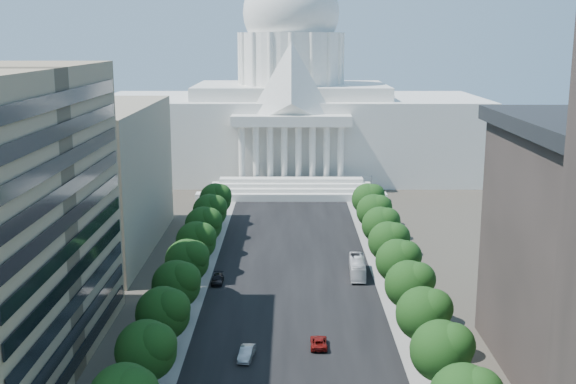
{
  "coord_description": "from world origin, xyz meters",
  "views": [
    {
      "loc": [
        -0.47,
        -45.88,
        43.6
      ],
      "look_at": [
        -0.76,
        87.88,
        14.81
      ],
      "focal_mm": 45.0,
      "sensor_mm": 36.0,
      "label": 1
    }
  ],
  "objects_px": {
    "car_dark_b": "(217,279)",
    "city_bus": "(357,267)",
    "car_silver": "(246,353)",
    "car_red": "(319,342)"
  },
  "relations": [
    {
      "from": "car_dark_b",
      "to": "city_bus",
      "type": "distance_m",
      "value": 26.1
    },
    {
      "from": "car_silver",
      "to": "car_red",
      "type": "bearing_deg",
      "value": 28.46
    },
    {
      "from": "car_red",
      "to": "car_dark_b",
      "type": "distance_m",
      "value": 32.36
    },
    {
      "from": "car_dark_b",
      "to": "city_bus",
      "type": "relative_size",
      "value": 0.45
    },
    {
      "from": "car_silver",
      "to": "city_bus",
      "type": "height_order",
      "value": "city_bus"
    },
    {
      "from": "car_red",
      "to": "car_dark_b",
      "type": "bearing_deg",
      "value": -56.93
    },
    {
      "from": "car_silver",
      "to": "city_bus",
      "type": "relative_size",
      "value": 0.43
    },
    {
      "from": "car_red",
      "to": "city_bus",
      "type": "relative_size",
      "value": 0.44
    },
    {
      "from": "car_dark_b",
      "to": "city_bus",
      "type": "bearing_deg",
      "value": 10.0
    },
    {
      "from": "car_red",
      "to": "car_dark_b",
      "type": "relative_size",
      "value": 0.99
    }
  ]
}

